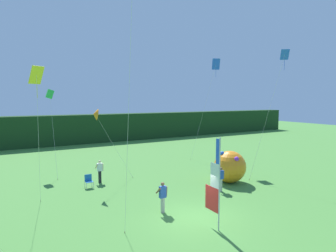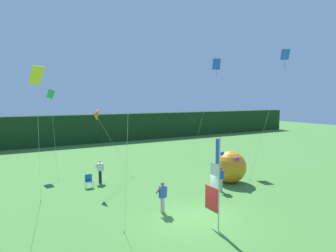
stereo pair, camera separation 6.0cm
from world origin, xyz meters
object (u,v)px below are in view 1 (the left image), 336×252
(banner_flag, at_px, (215,185))
(person_far_left, at_px, (221,179))
(kite_blue_diamond_1, at_px, (282,63))
(folding_chair, at_px, (89,180))
(kite_orange_delta_6, at_px, (95,114))
(kite_green_box_2, at_px, (50,94))
(person_near_banner, at_px, (100,171))
(kite_blue_diamond_4, at_px, (215,69))
(inflatable_balloon, at_px, (230,167))
(kite_yellow_diamond_5, at_px, (37,81))
(person_mid_field, at_px, (163,196))

(banner_flag, distance_m, person_far_left, 5.61)
(banner_flag, xyz_separation_m, kite_blue_diamond_1, (9.52, 4.08, 6.58))
(folding_chair, bearing_deg, kite_orange_delta_6, 27.73)
(banner_flag, distance_m, kite_green_box_2, 17.18)
(person_near_banner, relative_size, kite_blue_diamond_4, 0.17)
(banner_flag, distance_m, kite_blue_diamond_4, 16.07)
(folding_chair, relative_size, kite_green_box_2, 0.13)
(inflatable_balloon, bearing_deg, kite_yellow_diamond_5, 173.82)
(person_near_banner, height_order, kite_green_box_2, kite_green_box_2)
(inflatable_balloon, relative_size, folding_chair, 2.59)
(person_far_left, xyz_separation_m, kite_yellow_diamond_5, (-10.49, 2.59, 6.12))
(person_near_banner, height_order, person_far_left, person_near_banner)
(banner_flag, relative_size, kite_orange_delta_6, 0.80)
(person_mid_field, relative_size, kite_blue_diamond_1, 0.17)
(kite_blue_diamond_1, bearing_deg, kite_green_box_2, 140.82)
(kite_blue_diamond_1, distance_m, kite_yellow_diamond_5, 16.52)
(inflatable_balloon, xyz_separation_m, kite_yellow_diamond_5, (-12.41, 1.34, 5.82))
(kite_green_box_2, relative_size, kite_orange_delta_6, 1.27)
(person_near_banner, height_order, inflatable_balloon, inflatable_balloon)
(person_mid_field, xyz_separation_m, kite_blue_diamond_1, (10.72, 1.24, 7.77))
(person_far_left, height_order, kite_blue_diamond_4, kite_blue_diamond_4)
(person_far_left, xyz_separation_m, inflatable_balloon, (1.92, 1.25, 0.30))
(kite_blue_diamond_1, bearing_deg, folding_chair, 158.95)
(folding_chair, distance_m, kite_orange_delta_6, 4.52)
(person_near_banner, distance_m, folding_chair, 1.30)
(inflatable_balloon, height_order, kite_blue_diamond_4, kite_blue_diamond_4)
(person_near_banner, bearing_deg, kite_green_box_2, 111.81)
(kite_blue_diamond_1, xyz_separation_m, kite_yellow_diamond_5, (-16.25, 2.49, -1.67))
(person_mid_field, bearing_deg, inflatable_balloon, 19.14)
(person_near_banner, distance_m, person_far_left, 8.61)
(person_near_banner, distance_m, kite_blue_diamond_4, 14.24)
(banner_flag, relative_size, kite_yellow_diamond_5, 0.56)
(kite_blue_diamond_1, xyz_separation_m, kite_blue_diamond_4, (-0.39, 7.24, 0.27))
(kite_blue_diamond_1, relative_size, kite_blue_diamond_4, 0.98)
(kite_blue_diamond_4, bearing_deg, kite_orange_delta_6, -171.15)
(inflatable_balloon, bearing_deg, banner_flag, -137.41)
(person_far_left, height_order, kite_orange_delta_6, kite_orange_delta_6)
(person_mid_field, distance_m, kite_yellow_diamond_5, 9.04)
(person_mid_field, height_order, kite_yellow_diamond_5, kite_yellow_diamond_5)
(kite_orange_delta_6, bearing_deg, kite_blue_diamond_1, -23.44)
(kite_yellow_diamond_5, distance_m, kite_orange_delta_6, 5.22)
(kite_green_box_2, bearing_deg, folding_chair, -78.23)
(banner_flag, xyz_separation_m, person_far_left, (3.76, 3.98, -1.21))
(banner_flag, height_order, folding_chair, banner_flag)
(banner_flag, bearing_deg, inflatable_balloon, 42.59)
(person_mid_field, bearing_deg, banner_flag, -67.04)
(kite_blue_diamond_4, bearing_deg, person_near_banner, -172.86)
(kite_blue_diamond_4, xyz_separation_m, kite_orange_delta_6, (-11.99, -1.87, -3.95))
(person_mid_field, bearing_deg, folding_chair, 110.35)
(banner_flag, bearing_deg, kite_green_box_2, 107.28)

